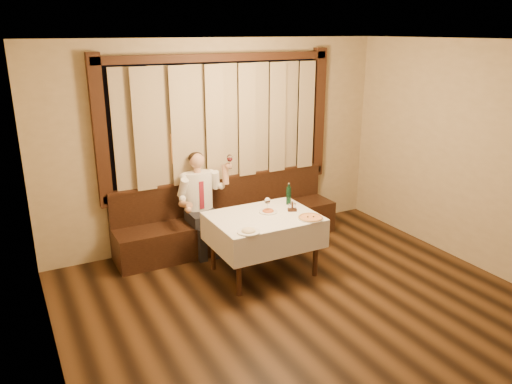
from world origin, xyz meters
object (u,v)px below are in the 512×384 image
pasta_red (268,210)px  cruet_caddy (292,208)px  dining_table (264,224)px  pizza (311,218)px  pasta_cream (249,229)px  green_bottle (289,195)px  banquette (229,222)px  seated_man (201,196)px

pasta_red → cruet_caddy: 0.30m
dining_table → pasta_red: bearing=37.5°
pizza → pasta_cream: size_ratio=1.18×
pasta_red → green_bottle: size_ratio=0.81×
banquette → pizza: 1.51m
pasta_red → cruet_caddy: bearing=-20.1°
dining_table → pasta_cream: pasta_cream is taller
pasta_cream → cruet_caddy: bearing=24.3°
banquette → dining_table: 1.08m
banquette → pasta_cream: bearing=-105.9°
pasta_red → cruet_caddy: cruet_caddy is taller
pizza → cruet_caddy: (-0.06, 0.33, 0.03)m
pasta_red → green_bottle: bearing=19.7°
pasta_cream → green_bottle: 1.07m
pizza → green_bottle: size_ratio=1.07×
pasta_red → pasta_cream: (-0.51, -0.46, 0.00)m
dining_table → pasta_red: pasta_red is taller
dining_table → pasta_red: 0.19m
dining_table → cruet_caddy: cruet_caddy is taller
banquette → green_bottle: size_ratio=11.19×
cruet_caddy → pasta_cream: bearing=-133.4°
pasta_red → seated_man: 1.01m
banquette → dining_table: bearing=-90.0°
pizza → cruet_caddy: cruet_caddy is taller
banquette → dining_table: banquette is taller
cruet_caddy → seated_man: bearing=153.2°
pasta_cream → cruet_caddy: (0.79, 0.36, 0.01)m
dining_table → pasta_cream: 0.57m
banquette → seated_man: 0.67m
banquette → pasta_red: size_ratio=13.90×
cruet_caddy → pizza: bearing=-58.1°
pasta_cream → seated_man: 1.32m
green_bottle → seated_man: seated_man is taller
dining_table → green_bottle: bearing=24.1°
pasta_red → dining_table: bearing=-142.5°
cruet_caddy → seated_man: (-0.83, 0.96, 0.01)m
green_bottle → seated_man: size_ratio=0.21×
dining_table → pasta_cream: bearing=-136.5°
pizza → pasta_red: 0.55m
dining_table → pasta_cream: size_ratio=4.91×
banquette → dining_table: size_ratio=2.52×
banquette → cruet_caddy: bearing=-69.6°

